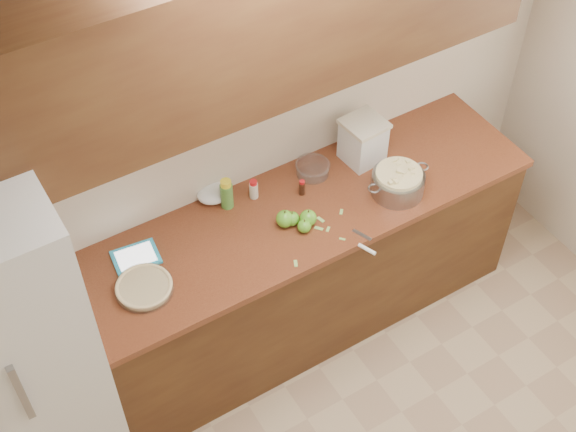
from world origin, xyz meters
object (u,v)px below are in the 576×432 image
colander (398,182)px  tablet (136,257)px  pie (144,287)px  flour_canister (363,140)px

colander → tablet: (-1.31, 0.28, -0.06)m
colander → tablet: size_ratio=1.56×
colander → pie: bearing=176.3°
flour_canister → tablet: bearing=-179.5°
colander → flour_canister: (-0.01, 0.29, 0.06)m
pie → tablet: (0.04, 0.20, -0.01)m
pie → flour_canister: 1.36m
pie → tablet: size_ratio=1.16×
tablet → colander: bearing=-5.4°
pie → flour_canister: bearing=8.8°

